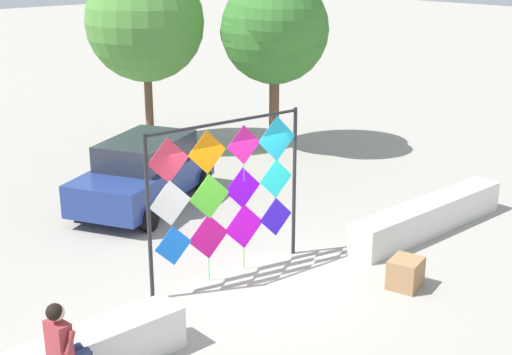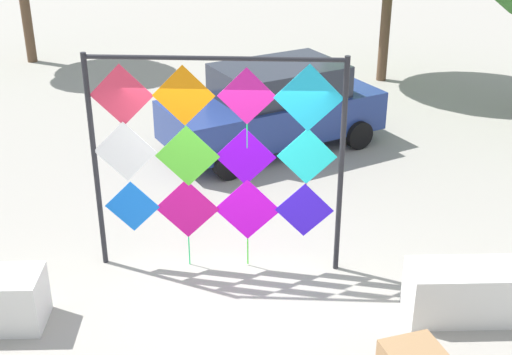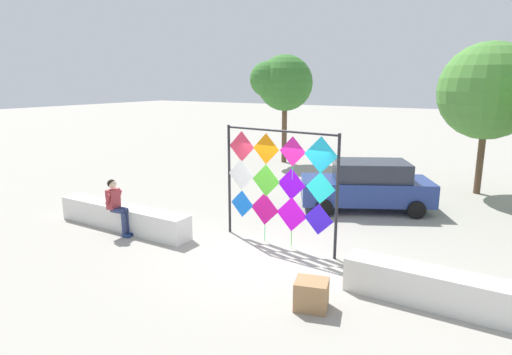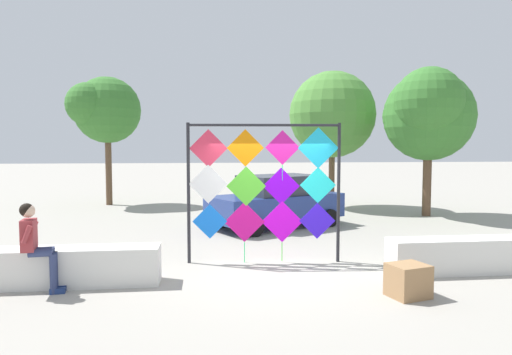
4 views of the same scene
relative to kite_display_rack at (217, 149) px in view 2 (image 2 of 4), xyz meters
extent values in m
plane|color=#9E998E|center=(0.12, -0.71, -1.71)|extent=(120.00, 120.00, 0.00)
cylinder|color=#232328|center=(-1.57, 0.12, -0.25)|extent=(0.07, 0.07, 2.93)
cylinder|color=#232328|center=(1.57, -0.12, -0.25)|extent=(0.07, 0.07, 2.93)
cylinder|color=#232328|center=(0.00, 0.00, 1.17)|extent=(3.14, 0.30, 0.06)
cube|color=blue|center=(-1.13, 0.07, -0.84)|extent=(0.73, 0.07, 0.73)
cube|color=#D41086|center=(-0.41, 0.02, -0.85)|extent=(0.85, 0.08, 0.85)
cylinder|color=#16E568|center=(-0.41, 0.03, -1.51)|extent=(0.02, 0.02, 0.46)
cube|color=#DC0CF0|center=(0.38, -0.03, -0.85)|extent=(0.87, 0.08, 0.87)
cylinder|color=#29E516|center=(0.38, -0.02, -1.49)|extent=(0.02, 0.02, 0.40)
cube|color=#3917F3|center=(1.12, -0.09, -0.84)|extent=(0.76, 0.07, 0.77)
cube|color=white|center=(-1.16, 0.08, -0.05)|extent=(0.81, 0.08, 0.81)
cube|color=#55CE30|center=(-0.37, 0.02, -0.10)|extent=(0.83, 0.08, 0.83)
cube|color=#8008F8|center=(0.36, -0.02, -0.10)|extent=(0.78, 0.07, 0.78)
cube|color=#23F3F4|center=(1.14, -0.07, -0.08)|extent=(0.76, 0.07, 0.76)
cylinder|color=red|center=(1.14, -0.06, -0.63)|extent=(0.02, 0.02, 0.33)
cube|color=#E53352|center=(-1.15, 0.10, 0.69)|extent=(0.80, 0.07, 0.80)
cylinder|color=#16E5C1|center=(-1.15, 0.11, 0.09)|extent=(0.02, 0.02, 0.40)
cube|color=orange|center=(-0.39, 0.04, 0.70)|extent=(0.77, 0.07, 0.78)
cylinder|color=#167AE5|center=(-0.38, 0.05, 0.19)|extent=(0.02, 0.02, 0.23)
cube|color=#DA1C97|center=(0.38, -0.03, 0.71)|extent=(0.72, 0.07, 0.72)
cylinder|color=#16E55F|center=(0.38, -0.02, 0.18)|extent=(0.02, 0.02, 0.32)
cube|color=#1BBBE6|center=(1.13, -0.09, 0.70)|extent=(0.86, 0.08, 0.86)
cube|color=navy|center=(0.92, 4.15, -1.08)|extent=(4.39, 3.42, 0.72)
cube|color=#282D38|center=(1.04, 4.22, -0.43)|extent=(2.72, 2.41, 0.58)
cylinder|color=black|center=(0.10, 2.75, -1.44)|extent=(0.58, 0.44, 0.54)
cylinder|color=black|center=(-0.71, 4.28, -1.44)|extent=(0.58, 0.44, 0.54)
cylinder|color=black|center=(2.54, 4.02, -1.44)|extent=(0.58, 0.44, 0.54)
cylinder|color=black|center=(1.73, 5.56, -1.44)|extent=(0.58, 0.44, 0.54)
cylinder|color=brown|center=(-5.20, 10.19, -0.15)|extent=(0.26, 0.26, 3.13)
cylinder|color=brown|center=(3.82, 8.30, -0.37)|extent=(0.24, 0.24, 2.68)
camera|label=1|loc=(-7.49, -9.24, 4.05)|focal=49.81mm
camera|label=2|loc=(0.27, -7.98, 3.39)|focal=48.40mm
camera|label=3|loc=(4.93, -9.17, 2.35)|focal=30.48mm
camera|label=4|loc=(-1.24, -9.42, 0.72)|focal=32.09mm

